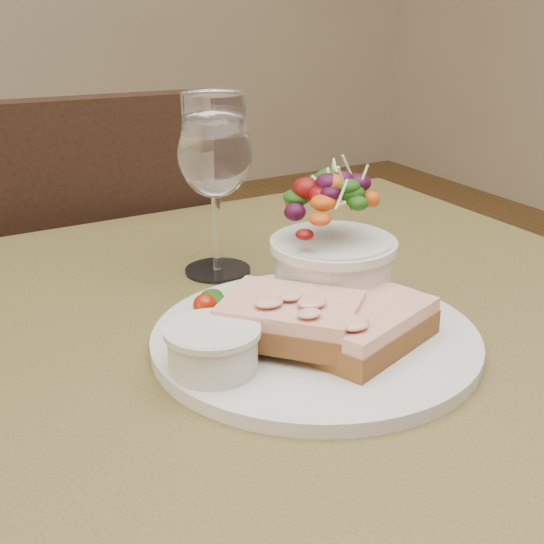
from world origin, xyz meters
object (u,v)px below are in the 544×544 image
chair_far (77,435)px  dinner_plate (315,340)px  ramekin (213,347)px  salad_bowl (334,241)px  sandwich_back (291,318)px  wine_glass (215,159)px  cafe_table (292,430)px  sandwich_front (358,324)px

chair_far → dinner_plate: size_ratio=3.20×
ramekin → salad_bowl: bearing=22.5°
dinner_plate → sandwich_back: (-0.03, -0.01, 0.03)m
wine_glass → sandwich_back: bearing=-98.9°
cafe_table → sandwich_front: sandwich_front is taller
salad_bowl → dinner_plate: bearing=-135.2°
dinner_plate → ramekin: ramekin is taller
ramekin → salad_bowl: (0.15, 0.06, 0.04)m
salad_bowl → wine_glass: size_ratio=0.73×
cafe_table → ramekin: 0.17m
cafe_table → chair_far: size_ratio=0.89×
chair_far → dinner_plate: 0.81m
chair_far → sandwich_back: (0.03, -0.67, 0.49)m
chair_far → salad_bowl: size_ratio=7.09×
cafe_table → ramekin: (-0.10, -0.04, 0.13)m
cafe_table → salad_bowl: (0.05, 0.02, 0.17)m
cafe_table → sandwich_back: bearing=-124.9°
dinner_plate → sandwich_front: (0.02, -0.03, 0.02)m
chair_far → salad_bowl: 0.81m
dinner_plate → sandwich_front: 0.04m
sandwich_back → chair_far: bearing=141.1°
wine_glass → ramekin: bearing=-116.8°
sandwich_front → sandwich_back: size_ratio=1.03×
dinner_plate → ramekin: 0.11m
sandwich_front → ramekin: size_ratio=2.04×
chair_far → wine_glass: (0.06, -0.46, 0.58)m
sandwich_back → salad_bowl: 0.10m
salad_bowl → cafe_table: bearing=-160.3°
ramekin → sandwich_front: bearing=-7.6°
sandwich_back → ramekin: size_ratio=1.97×
dinner_plate → wine_glass: bearing=89.1°
dinner_plate → ramekin: bearing=-172.7°
sandwich_front → ramekin: 0.13m
chair_far → dinner_plate: chair_far is taller
sandwich_front → salad_bowl: 0.10m
sandwich_front → salad_bowl: salad_bowl is taller
dinner_plate → sandwich_back: sandwich_back is taller
chair_far → sandwich_front: (0.08, -0.69, 0.48)m
sandwich_back → wine_glass: size_ratio=0.78×
sandwich_back → ramekin: bearing=-125.6°
ramekin → salad_bowl: 0.17m
cafe_table → wine_glass: size_ratio=4.57×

